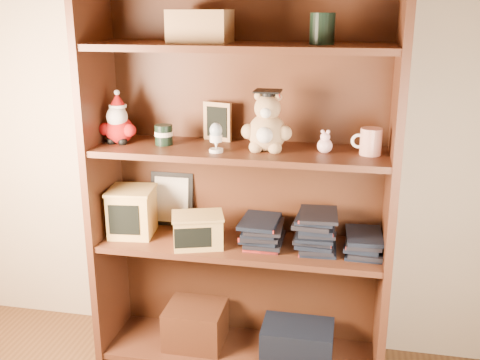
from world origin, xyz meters
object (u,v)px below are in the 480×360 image
object	(u,v)px
teacher_mug	(370,142)
treats_box	(132,211)
bookcase	(242,186)
grad_teddy_bear	(267,127)

from	to	relation	value
teacher_mug	treats_box	bearing A→B (deg)	-179.95
bookcase	grad_teddy_bear	distance (m)	0.29
bookcase	teacher_mug	world-z (taller)	bookcase
treats_box	teacher_mug	bearing A→B (deg)	0.05
bookcase	teacher_mug	distance (m)	0.55
teacher_mug	treats_box	size ratio (longest dim) A/B	0.55
grad_teddy_bear	teacher_mug	xyz separation A→B (m)	(0.39, 0.01, -0.04)
teacher_mug	grad_teddy_bear	bearing A→B (deg)	-178.94
grad_teddy_bear	treats_box	distance (m)	0.69
grad_teddy_bear	treats_box	world-z (taller)	grad_teddy_bear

